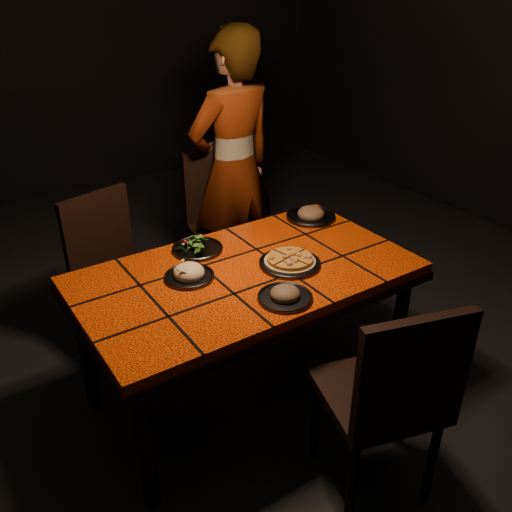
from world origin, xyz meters
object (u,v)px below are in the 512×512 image
chair_near (391,393)px  chair_far_right (223,215)px  dining_table (246,284)px  plate_pasta (189,274)px  chair_far_left (112,264)px  diner (233,170)px  plate_pizza (290,262)px

chair_near → chair_far_right: size_ratio=1.01×
dining_table → plate_pasta: 0.29m
chair_far_left → plate_pasta: bearing=-93.6°
chair_near → dining_table: bearing=-65.9°
plate_pasta → diner: bearing=48.1°
chair_far_right → dining_table: bearing=-103.7°
chair_far_right → plate_pasta: chair_far_right is taller
chair_near → plate_pizza: size_ratio=3.30×
chair_far_right → plate_pizza: size_ratio=3.27×
diner → plate_pasta: bearing=42.8°
chair_far_left → chair_far_right: chair_far_right is taller
chair_near → chair_far_left: size_ratio=1.06×
plate_pizza → plate_pasta: bearing=161.1°
chair_far_left → chair_far_right: (0.84, 0.19, 0.02)m
chair_near → chair_far_left: 1.73m
dining_table → chair_near: bearing=-82.2°
dining_table → diner: (0.52, 0.95, 0.21)m
plate_pasta → plate_pizza: bearing=-18.9°
dining_table → chair_near: chair_near is taller
dining_table → plate_pasta: size_ratio=6.90×
dining_table → chair_far_right: bearing=65.7°
chair_far_right → chair_near: bearing=-89.4°
chair_near → plate_pizza: bearing=-80.1°
dining_table → chair_near: size_ratio=1.63×
dining_table → chair_near: (0.12, -0.86, -0.10)m
dining_table → chair_far_right: size_ratio=1.65×
chair_far_left → plate_pizza: chair_far_left is taller
dining_table → diner: diner is taller
chair_near → plate_pizza: (0.09, 0.78, 0.20)m
diner → chair_near: bearing=72.2°
chair_near → diner: bearing=-86.1°
dining_table → plate_pizza: 0.24m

